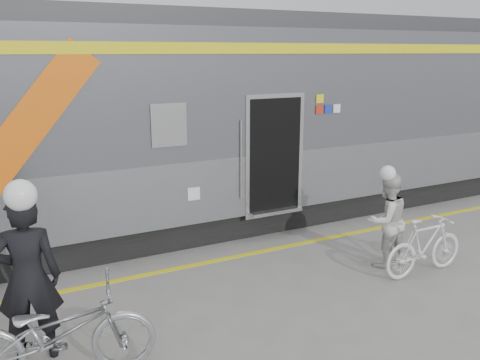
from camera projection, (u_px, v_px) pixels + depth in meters
ground at (297, 316)px, 6.72m from camera, size 90.00×90.00×0.00m
train at (132, 126)px, 9.41m from camera, size 24.00×3.17×4.10m
safety_strip at (226, 258)px, 8.57m from camera, size 24.00×0.12×0.01m
man at (28, 278)px, 5.60m from camera, size 0.78×0.59×1.93m
bicycle_left at (58, 333)px, 5.33m from camera, size 2.13×1.09×1.06m
woman at (386, 220)px, 8.15m from camera, size 0.74×0.58×1.53m
bicycle_right at (425, 246)px, 7.88m from camera, size 1.54×0.44×0.93m
helmet_man at (17, 179)px, 5.32m from camera, size 0.34×0.34×0.34m
helmet_woman at (390, 166)px, 7.93m from camera, size 0.24×0.24×0.24m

